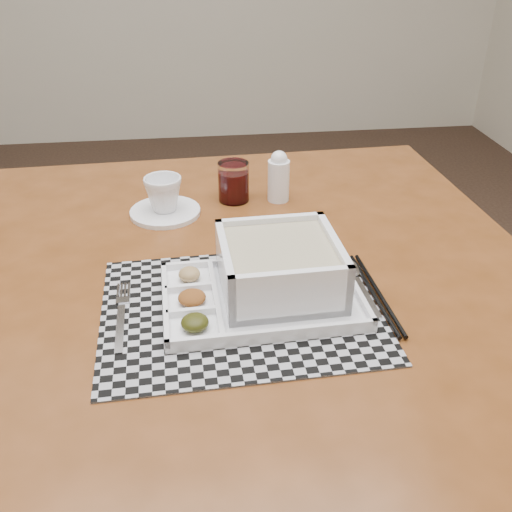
# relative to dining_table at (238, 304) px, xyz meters

# --- Properties ---
(floor) EXTENTS (5.00, 5.00, 0.00)m
(floor) POSITION_rel_dining_table_xyz_m (-0.40, 0.66, -0.75)
(floor) COLOR black
(floor) RESTS_ON ground
(dining_table) EXTENTS (1.15, 1.15, 0.83)m
(dining_table) POSITION_rel_dining_table_xyz_m (0.00, 0.00, 0.00)
(dining_table) COLOR #562C0F
(dining_table) RESTS_ON ground
(placemat) EXTENTS (0.46, 0.37, 0.00)m
(placemat) POSITION_rel_dining_table_xyz_m (-0.01, -0.13, 0.09)
(placemat) COLOR #A1A2A9
(placemat) RESTS_ON dining_table
(serving_tray) EXTENTS (0.33, 0.24, 0.10)m
(serving_tray) POSITION_rel_dining_table_xyz_m (0.05, -0.10, 0.13)
(serving_tray) COLOR white
(serving_tray) RESTS_ON placemat
(fork) EXTENTS (0.02, 0.19, 0.00)m
(fork) POSITION_rel_dining_table_xyz_m (-0.20, -0.13, 0.09)
(fork) COLOR silver
(fork) RESTS_ON placemat
(spoon) EXTENTS (0.04, 0.18, 0.01)m
(spoon) POSITION_rel_dining_table_xyz_m (0.20, -0.06, 0.09)
(spoon) COLOR silver
(spoon) RESTS_ON placemat
(chopsticks) EXTENTS (0.03, 0.24, 0.01)m
(chopsticks) POSITION_rel_dining_table_xyz_m (0.22, -0.13, 0.09)
(chopsticks) COLOR black
(chopsticks) RESTS_ON placemat
(saucer) EXTENTS (0.15, 0.15, 0.01)m
(saucer) POSITION_rel_dining_table_xyz_m (-0.13, 0.23, 0.09)
(saucer) COLOR white
(saucer) RESTS_ON dining_table
(cup) EXTENTS (0.09, 0.09, 0.07)m
(cup) POSITION_rel_dining_table_xyz_m (-0.13, 0.23, 0.13)
(cup) COLOR white
(cup) RESTS_ON saucer
(juice_glass) EXTENTS (0.07, 0.07, 0.09)m
(juice_glass) POSITION_rel_dining_table_xyz_m (0.02, 0.28, 0.13)
(juice_glass) COLOR white
(juice_glass) RESTS_ON dining_table
(creamer_bottle) EXTENTS (0.05, 0.05, 0.12)m
(creamer_bottle) POSITION_rel_dining_table_xyz_m (0.12, 0.27, 0.14)
(creamer_bottle) COLOR white
(creamer_bottle) RESTS_ON dining_table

